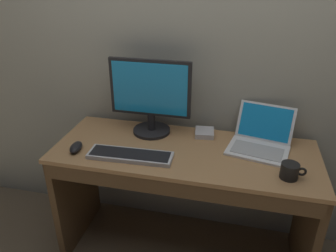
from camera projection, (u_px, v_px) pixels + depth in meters
ground_plane at (182, 249)px, 2.22m from camera, size 14.00×14.00×0.00m
desk at (183, 185)px, 1.97m from camera, size 1.50×0.58×0.78m
laptop_white at (260, 140)px, 1.88m from camera, size 0.39×0.39×0.22m
external_monitor at (150, 98)px, 1.96m from camera, size 0.49×0.23×0.47m
wired_keyboard at (130, 155)px, 1.80m from camera, size 0.47×0.15×0.03m
computer_mouse at (76, 147)px, 1.86m from camera, size 0.08×0.13×0.04m
external_drive_box at (204, 133)px, 2.03m from camera, size 0.13×0.14×0.03m
coffee_mug at (290, 171)px, 1.61m from camera, size 0.12×0.09×0.08m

